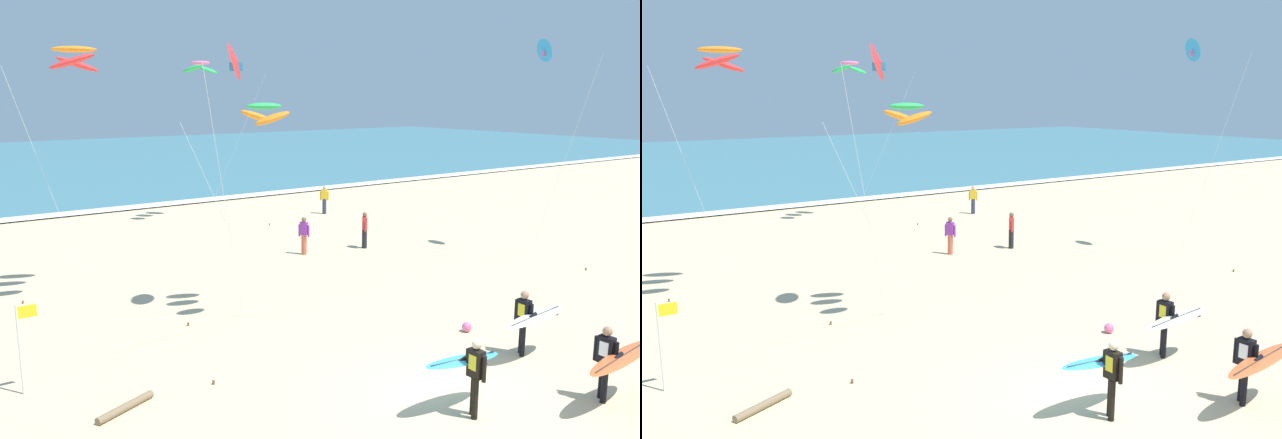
% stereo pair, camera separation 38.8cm
% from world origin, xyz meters
% --- Properties ---
extents(ground_plane, '(160.00, 160.00, 0.00)m').
position_xyz_m(ground_plane, '(0.00, 0.00, 0.00)').
color(ground_plane, '#D1BA8E').
extents(ocean_water, '(160.00, 60.00, 0.08)m').
position_xyz_m(ocean_water, '(0.00, 57.30, 0.04)').
color(ocean_water, teal).
rests_on(ocean_water, ground).
extents(shoreline_foam, '(160.00, 1.43, 0.01)m').
position_xyz_m(shoreline_foam, '(0.00, 27.60, 0.09)').
color(shoreline_foam, white).
rests_on(shoreline_foam, ocean_water).
extents(surfer_lead, '(2.15, 0.93, 1.71)m').
position_xyz_m(surfer_lead, '(3.28, 0.62, 1.05)').
color(surfer_lead, black).
rests_on(surfer_lead, ground).
extents(surfer_trailing, '(2.09, 0.91, 1.71)m').
position_xyz_m(surfer_trailing, '(-0.22, -0.56, 1.04)').
color(surfer_trailing, black).
rests_on(surfer_trailing, ground).
extents(surfer_third, '(2.42, 0.95, 1.71)m').
position_xyz_m(surfer_third, '(2.65, -2.02, 1.05)').
color(surfer_third, black).
rests_on(surfer_third, ground).
extents(kite_delta_cobalt_near, '(1.22, 3.63, 8.81)m').
position_xyz_m(kite_delta_cobalt_near, '(12.81, 7.61, 8.28)').
color(kite_delta_cobalt_near, '#2D99DB').
rests_on(kite_delta_cobalt_near, ground).
extents(kite_arc_rose_mid, '(3.48, 3.98, 8.23)m').
position_xyz_m(kite_arc_rose_mid, '(4.14, 21.62, 7.90)').
color(kite_arc_rose_mid, green).
rests_on(kite_arc_rose_mid, ground).
extents(kite_arc_emerald_far, '(3.11, 2.34, 6.37)m').
position_xyz_m(kite_arc_emerald_far, '(-0.64, 7.06, 6.05)').
color(kite_arc_emerald_far, orange).
rests_on(kite_arc_emerald_far, ground).
extents(kite_arc_amber_high, '(3.07, 2.96, 8.05)m').
position_xyz_m(kite_arc_amber_high, '(-4.49, 11.91, 7.67)').
color(kite_arc_amber_high, red).
rests_on(kite_arc_amber_high, ground).
extents(kite_delta_scarlet_low, '(3.34, 4.44, 8.05)m').
position_xyz_m(kite_delta_scarlet_low, '(-1.21, 7.59, 7.47)').
color(kite_delta_scarlet_low, red).
rests_on(kite_delta_scarlet_low, ground).
extents(bystander_yellow_top, '(0.43, 0.33, 1.59)m').
position_xyz_m(bystander_yellow_top, '(10.52, 19.80, 0.81)').
color(bystander_yellow_top, '#2D334C').
rests_on(bystander_yellow_top, ground).
extents(bystander_purple_top, '(0.32, 0.44, 1.59)m').
position_xyz_m(bystander_purple_top, '(4.48, 12.75, 0.81)').
color(bystander_purple_top, '#D8593F').
rests_on(bystander_purple_top, ground).
extents(bystander_red_top, '(0.32, 0.44, 1.59)m').
position_xyz_m(bystander_red_top, '(7.26, 12.18, 0.81)').
color(bystander_red_top, black).
rests_on(bystander_red_top, ground).
extents(lifeguard_flag, '(0.45, 0.05, 2.10)m').
position_xyz_m(lifeguard_flag, '(-7.66, 5.76, 1.27)').
color(lifeguard_flag, silver).
rests_on(lifeguard_flag, ground).
extents(beach_ball, '(0.28, 0.28, 0.28)m').
position_xyz_m(beach_ball, '(3.34, 2.70, 0.14)').
color(beach_ball, pink).
rests_on(beach_ball, ground).
extents(driftwood_log, '(1.42, 0.74, 0.17)m').
position_xyz_m(driftwood_log, '(-6.10, 3.68, 0.08)').
color(driftwood_log, '#846B4C').
rests_on(driftwood_log, ground).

